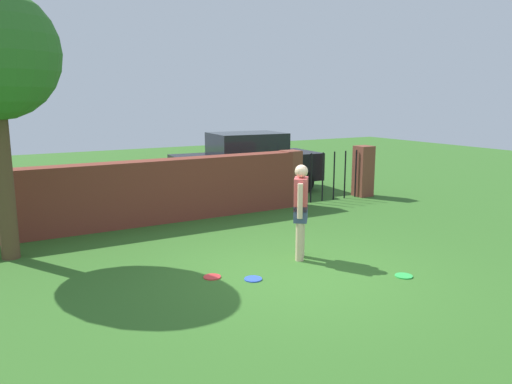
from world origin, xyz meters
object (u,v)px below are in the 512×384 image
at_px(car, 247,163).
at_px(person, 301,207).
at_px(frisbee_green, 404,276).
at_px(frisbee_blue, 253,279).
at_px(frisbee_red, 212,277).

bearing_deg(car, person, -106.13).
height_order(frisbee_green, frisbee_blue, same).
height_order(person, frisbee_green, person).
distance_m(person, frisbee_red, 1.92).
distance_m(frisbee_green, frisbee_blue, 2.33).
relative_size(person, car, 0.38).
bearing_deg(frisbee_blue, frisbee_green, -26.77).
relative_size(person, frisbee_red, 6.00).
distance_m(car, frisbee_red, 7.03).
distance_m(person, frisbee_green, 1.97).
bearing_deg(frisbee_green, frisbee_blue, 153.23).
bearing_deg(frisbee_red, person, 2.95).
bearing_deg(frisbee_green, frisbee_red, 150.85).
height_order(person, car, car).
distance_m(frisbee_red, frisbee_blue, 0.64).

